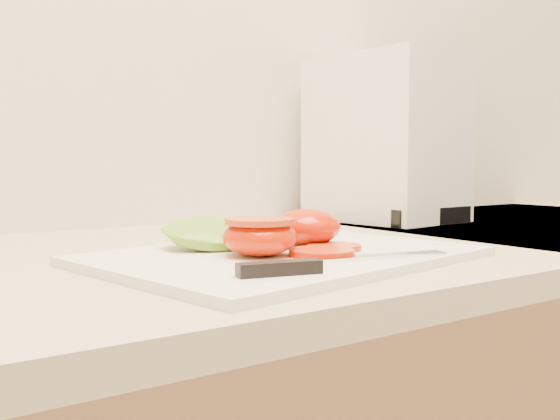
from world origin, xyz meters
TOP-DOWN VIEW (x-y plane):
  - cutting_board at (-0.13, 1.55)m, footprint 0.44×0.35m
  - tomato_half_dome at (-0.08, 1.58)m, footprint 0.08×0.08m
  - tomato_half_cut at (-0.18, 1.54)m, footprint 0.08×0.08m
  - tomato_slice_0 at (-0.12, 1.51)m, footprint 0.07×0.07m
  - tomato_slice_1 at (-0.08, 1.53)m, footprint 0.06×0.06m
  - lettuce_leaf_0 at (-0.17, 1.63)m, footprint 0.18×0.13m
  - lettuce_leaf_1 at (-0.12, 1.65)m, footprint 0.11×0.12m
  - knife at (-0.17, 1.45)m, footprint 0.26×0.07m
  - appliance at (0.30, 1.84)m, footprint 0.23×0.27m

SIDE VIEW (x-z plane):
  - cutting_board at x=-0.13m, z-range 0.93..0.94m
  - tomato_slice_1 at x=-0.08m, z-range 0.94..0.95m
  - tomato_slice_0 at x=-0.12m, z-range 0.94..0.95m
  - knife at x=-0.17m, z-range 0.94..0.95m
  - lettuce_leaf_1 at x=-0.12m, z-range 0.94..0.96m
  - lettuce_leaf_0 at x=-0.17m, z-range 0.94..0.97m
  - tomato_half_cut at x=-0.18m, z-range 0.94..0.98m
  - tomato_half_dome at x=-0.08m, z-range 0.94..0.98m
  - appliance at x=0.30m, z-range 0.93..1.23m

